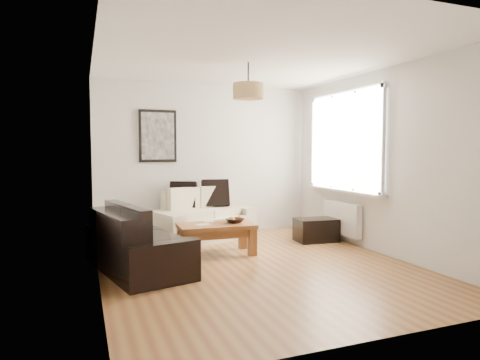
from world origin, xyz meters
name	(u,v)px	position (x,y,z in m)	size (l,w,h in m)	color
floor	(257,265)	(0.00, 0.00, 0.00)	(4.50, 4.50, 0.00)	brown
ceiling	(257,57)	(0.00, 0.00, 2.60)	(3.80, 4.50, 0.00)	white
wall_back	(206,160)	(0.00, 2.25, 1.30)	(3.80, 0.04, 2.60)	silver
wall_front	(376,171)	(0.00, -2.25, 1.30)	(3.80, 0.04, 2.60)	silver
wall_left	(96,165)	(-1.90, 0.00, 1.30)	(0.04, 4.50, 2.60)	silver
wall_right	(381,162)	(1.90, 0.00, 1.30)	(0.04, 4.50, 2.60)	silver
window_bay	(345,142)	(1.86, 0.80, 1.60)	(0.14, 1.90, 1.60)	white
radiator	(342,218)	(1.82, 0.80, 0.38)	(0.10, 0.90, 0.52)	white
poster	(158,136)	(-0.85, 2.22, 1.70)	(0.62, 0.04, 0.87)	black
pendant_shade	(248,91)	(0.00, 0.30, 2.23)	(0.40, 0.40, 0.20)	tan
loveseat_cream	(203,215)	(-0.20, 1.78, 0.40)	(1.59, 0.87, 0.79)	beige
sofa_leather	(138,240)	(-1.43, 0.35, 0.36)	(1.69, 0.82, 0.73)	black
coffee_table	(216,239)	(-0.31, 0.73, 0.22)	(1.06, 0.58, 0.43)	brown
ottoman	(316,230)	(1.45, 0.97, 0.18)	(0.65, 0.42, 0.37)	black
cushion_left	(183,195)	(-0.49, 1.97, 0.72)	(0.44, 0.13, 0.44)	black
cushion_right	(215,193)	(0.08, 1.97, 0.73)	(0.46, 0.14, 0.46)	black
fruit_bowl	(235,221)	(-0.03, 0.72, 0.46)	(0.25, 0.25, 0.06)	black
orange_a	(232,219)	(-0.03, 0.82, 0.47)	(0.06, 0.06, 0.06)	orange
orange_b	(239,218)	(0.08, 0.83, 0.47)	(0.07, 0.07, 0.07)	#EA4D13
orange_c	(231,219)	(-0.05, 0.84, 0.47)	(0.07, 0.07, 0.07)	orange
papers	(203,224)	(-0.50, 0.74, 0.44)	(0.18, 0.13, 0.01)	beige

